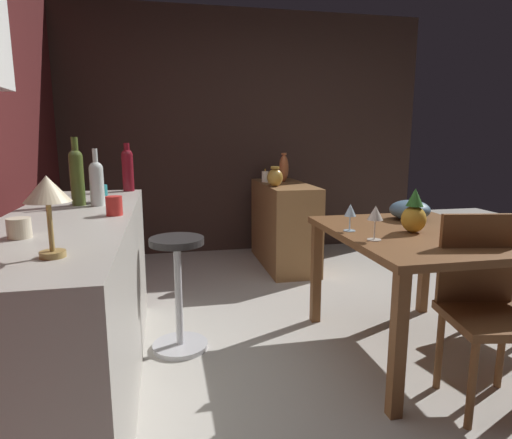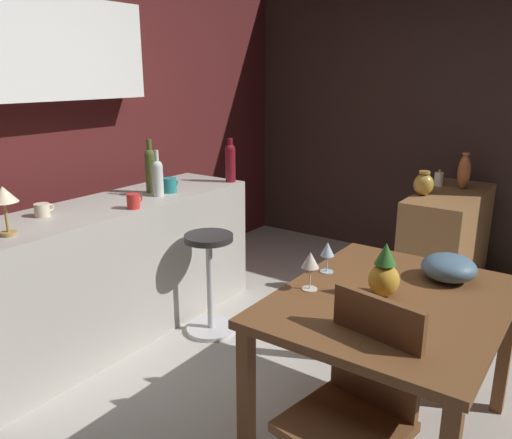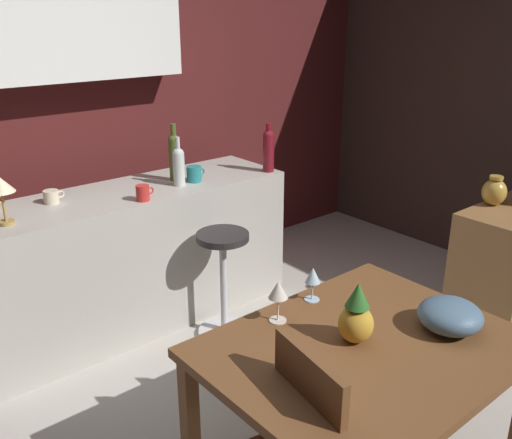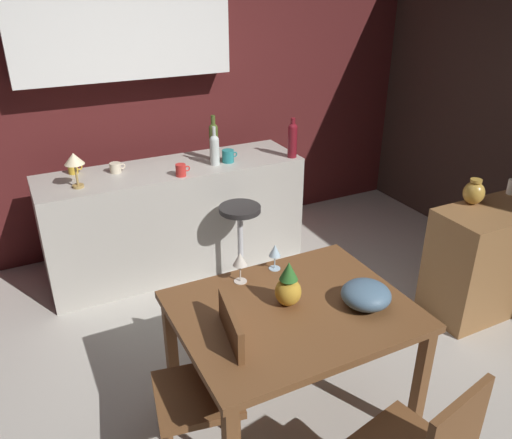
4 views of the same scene
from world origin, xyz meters
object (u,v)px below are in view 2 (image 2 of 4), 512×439
pineapple_centerpiece (384,274)px  cup_teal (170,185)px  wine_bottle_clear (158,176)px  cup_cream (42,210)px  dining_table (391,315)px  sideboard_cabinet (446,243)px  vase_copper (464,172)px  cup_red (133,201)px  counter_lamp (4,198)px  wine_glass_left (310,261)px  wine_bottle_olive (150,168)px  fruit_bowl (449,268)px  bar_stool (210,281)px  wine_glass_right (327,250)px  pillar_candle_tall (438,179)px  vase_brass (424,184)px  chair_near_window (356,407)px  wine_bottle_ruby (230,161)px

pineapple_centerpiece → cup_teal: size_ratio=1.92×
wine_bottle_clear → cup_cream: size_ratio=2.56×
dining_table → cup_teal: bearing=76.5°
sideboard_cabinet → vase_copper: size_ratio=3.78×
cup_red → counter_lamp: counter_lamp is taller
counter_lamp → dining_table: bearing=-66.9°
cup_cream → vase_copper: size_ratio=0.42×
wine_glass_left → wine_bottle_olive: 1.62m
fruit_bowl → wine_bottle_clear: size_ratio=0.83×
bar_stool → wine_glass_right: (-0.23, -0.98, 0.49)m
pillar_candle_tall → pineapple_centerpiece: bearing=-169.9°
cup_red → vase_brass: (1.72, -1.25, -0.04)m
dining_table → cup_teal: size_ratio=9.09×
sideboard_cabinet → chair_near_window: bearing=-172.4°
chair_near_window → wine_bottle_olive: (0.84, 1.94, 0.58)m
sideboard_cabinet → pillar_candle_tall: (0.18, 0.16, 0.47)m
wine_bottle_olive → fruit_bowl: bearing=-90.1°
wine_glass_right → pillar_candle_tall: pillar_candle_tall is taller
cup_red → fruit_bowl: bearing=-78.6°
fruit_bowl → wine_bottle_clear: wine_bottle_clear is taller
cup_cream → counter_lamp: counter_lamp is taller
wine_glass_right → fruit_bowl: bearing=-64.9°
wine_glass_left → wine_bottle_olive: size_ratio=0.49×
wine_bottle_ruby → vase_copper: size_ratio=1.14×
wine_bottle_ruby → cup_red: 0.98m
cup_cream → counter_lamp: 0.40m
chair_near_window → wine_bottle_clear: size_ratio=2.91×
chair_near_window → pineapple_centerpiece: 0.61m
wine_glass_right → cup_cream: 1.67m
dining_table → pineapple_centerpiece: size_ratio=4.74×
wine_bottle_ruby → counter_lamp: wine_bottle_ruby is taller
wine_glass_left → vase_brass: bearing=2.0°
pineapple_centerpiece → cup_cream: pineapple_centerpiece is taller
wine_bottle_ruby → vase_brass: size_ratio=1.80×
dining_table → wine_glass_left: bearing=111.5°
dining_table → wine_bottle_olive: 1.96m
sideboard_cabinet → vase_brass: bearing=146.1°
counter_lamp → wine_bottle_clear: bearing=0.4°
chair_near_window → wine_glass_left: size_ratio=4.97×
dining_table → cup_red: bearing=90.6°
pineapple_centerpiece → wine_bottle_ruby: (0.96, 1.62, 0.21)m
chair_near_window → vase_brass: vase_brass is taller
pineapple_centerpiece → bar_stool: bearing=75.6°
pillar_candle_tall → cup_red: bearing=149.7°
dining_table → cup_teal: cup_teal is taller
dining_table → fruit_bowl: 0.40m
wine_bottle_clear → cup_cream: bearing=166.7°
fruit_bowl → bar_stool: bearing=90.6°
wine_glass_left → chair_near_window: bearing=-131.2°
sideboard_cabinet → pillar_candle_tall: pillar_candle_tall is taller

